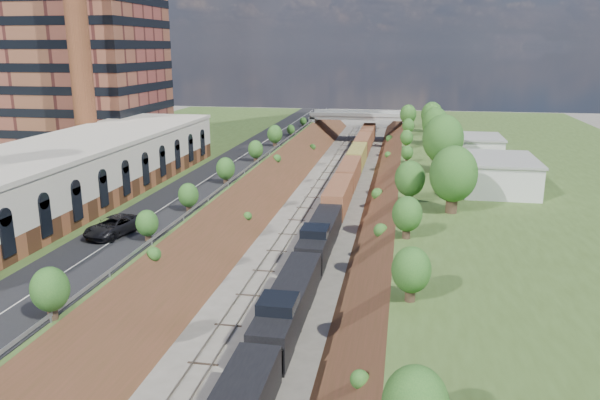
# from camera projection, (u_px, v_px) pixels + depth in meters

# --- Properties ---
(platform_left) EXTENTS (44.00, 180.00, 5.00)m
(platform_left) POSITION_uv_depth(u_px,v_px,m) (122.00, 179.00, 93.86)
(platform_left) COLOR #3C5221
(platform_left) RESTS_ON ground
(platform_right) EXTENTS (44.00, 180.00, 5.00)m
(platform_right) POSITION_uv_depth(u_px,v_px,m) (557.00, 197.00, 82.46)
(platform_right) COLOR #3C5221
(platform_right) RESTS_ON ground
(embankment_left) EXTENTS (10.00, 180.00, 10.00)m
(embankment_left) POSITION_uv_depth(u_px,v_px,m) (255.00, 200.00, 90.69)
(embankment_left) COLOR brown
(embankment_left) RESTS_ON ground
(embankment_right) EXTENTS (10.00, 180.00, 10.00)m
(embankment_right) POSITION_uv_depth(u_px,v_px,m) (398.00, 207.00, 86.89)
(embankment_right) COLOR brown
(embankment_right) RESTS_ON ground
(rail_left_track) EXTENTS (1.58, 180.00, 0.18)m
(rail_left_track) POSITION_uv_depth(u_px,v_px,m) (308.00, 202.00, 89.22)
(rail_left_track) COLOR gray
(rail_left_track) RESTS_ON ground
(rail_right_track) EXTENTS (1.58, 180.00, 0.18)m
(rail_right_track) POSITION_uv_depth(u_px,v_px,m) (342.00, 203.00, 88.32)
(rail_right_track) COLOR gray
(rail_right_track) RESTS_ON ground
(road) EXTENTS (8.00, 180.00, 0.10)m
(road) POSITION_uv_depth(u_px,v_px,m) (226.00, 167.00, 90.19)
(road) COLOR black
(road) RESTS_ON platform_left
(guardrail) EXTENTS (0.10, 171.00, 0.70)m
(guardrail) POSITION_uv_depth(u_px,v_px,m) (251.00, 165.00, 89.16)
(guardrail) COLOR #99999E
(guardrail) RESTS_ON platform_left
(commercial_building) EXTENTS (14.30, 62.30, 7.00)m
(commercial_building) POSITION_uv_depth(u_px,v_px,m) (71.00, 171.00, 70.53)
(commercial_building) COLOR brown
(commercial_building) RESTS_ON platform_left
(smokestack) EXTENTS (3.20, 3.20, 40.00)m
(smokestack) POSITION_uv_depth(u_px,v_px,m) (78.00, 33.00, 84.86)
(smokestack) COLOR brown
(smokestack) RESTS_ON platform_left
(overpass) EXTENTS (24.50, 8.30, 7.40)m
(overpass) POSITION_uv_depth(u_px,v_px,m) (359.00, 121.00, 146.55)
(overpass) COLOR gray
(overpass) RESTS_ON ground
(white_building_near) EXTENTS (9.00, 12.00, 4.00)m
(white_building_near) POSITION_uv_depth(u_px,v_px,m) (497.00, 175.00, 75.34)
(white_building_near) COLOR silver
(white_building_near) RESTS_ON platform_right
(white_building_far) EXTENTS (8.00, 10.00, 3.60)m
(white_building_far) POSITION_uv_depth(u_px,v_px,m) (475.00, 148.00, 96.42)
(white_building_far) COLOR silver
(white_building_far) RESTS_ON platform_right
(tree_right_large) EXTENTS (5.25, 5.25, 7.61)m
(tree_right_large) POSITION_uv_depth(u_px,v_px,m) (454.00, 174.00, 64.44)
(tree_right_large) COLOR #473323
(tree_right_large) RESTS_ON platform_right
(tree_left_crest) EXTENTS (2.45, 2.45, 3.55)m
(tree_left_crest) POSITION_uv_depth(u_px,v_px,m) (129.00, 236.00, 50.97)
(tree_left_crest) COLOR #473323
(tree_left_crest) RESTS_ON platform_left
(freight_train) EXTENTS (2.90, 132.83, 4.55)m
(freight_train) POSITION_uv_depth(u_px,v_px,m) (343.00, 186.00, 88.65)
(freight_train) COLOR black
(freight_train) RESTS_ON ground
(suv) EXTENTS (4.49, 7.10, 1.83)m
(suv) POSITION_uv_depth(u_px,v_px,m) (114.00, 226.00, 57.27)
(suv) COLOR black
(suv) RESTS_ON road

